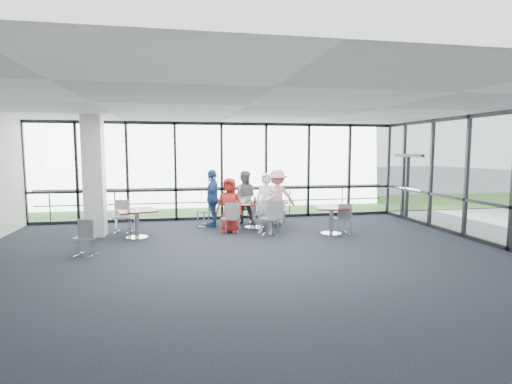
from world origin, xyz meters
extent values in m
cube|color=black|center=(0.00, 0.00, -0.01)|extent=(12.00, 10.00, 0.02)
cube|color=white|center=(0.00, 0.00, 3.20)|extent=(12.00, 10.00, 0.04)
cube|color=silver|center=(0.00, -5.00, 1.60)|extent=(12.00, 0.10, 3.20)
cube|color=white|center=(0.00, 5.00, 1.60)|extent=(12.00, 0.10, 3.20)
cube|color=white|center=(6.00, 0.00, 1.60)|extent=(0.10, 10.00, 3.20)
cube|color=black|center=(6.00, 3.75, 1.05)|extent=(0.12, 1.60, 2.10)
cube|color=white|center=(-3.60, 3.00, 1.60)|extent=(0.50, 0.50, 3.20)
cube|color=gray|center=(0.00, 10.00, -0.02)|extent=(80.00, 70.00, 0.02)
cube|color=#2C5F23|center=(0.00, 8.00, 0.01)|extent=(80.00, 5.00, 0.01)
cube|color=silver|center=(4.00, 32.00, 3.00)|extent=(24.00, 10.00, 6.00)
cylinder|color=#2D2D33|center=(0.00, 5.60, 0.50)|extent=(12.00, 0.06, 0.06)
cube|color=#3B120E|center=(0.77, 3.27, 0.73)|extent=(2.16, 1.70, 0.04)
cylinder|color=silver|center=(0.77, 3.27, 0.35)|extent=(0.12, 0.12, 0.71)
cylinder|color=silver|center=(0.77, 3.27, 0.01)|extent=(0.56, 0.56, 0.03)
cube|color=#3B120E|center=(-2.49, 2.50, 0.73)|extent=(1.15, 1.15, 0.04)
cylinder|color=silver|center=(-2.49, 2.50, 0.35)|extent=(0.12, 0.12, 0.71)
cube|color=#3B120E|center=(2.69, 2.01, 0.73)|extent=(1.00, 1.00, 0.04)
cylinder|color=silver|center=(2.69, 2.01, 0.35)|extent=(0.12, 0.12, 0.71)
imported|color=#AA221F|center=(-0.02, 2.77, 0.76)|extent=(0.87, 0.71, 1.53)
imported|color=silver|center=(0.94, 2.38, 0.84)|extent=(0.76, 0.70, 1.68)
imported|color=slate|center=(0.61, 4.17, 0.82)|extent=(0.90, 0.68, 1.65)
imported|color=pink|center=(1.59, 3.77, 0.85)|extent=(1.17, 0.73, 1.69)
imported|color=#244C88|center=(-0.41, 3.73, 0.86)|extent=(0.72, 1.09, 1.72)
cylinder|color=white|center=(0.10, 3.13, 0.76)|extent=(0.26, 0.26, 0.01)
cylinder|color=white|center=(1.18, 2.77, 0.76)|extent=(0.26, 0.26, 0.01)
cylinder|color=white|center=(0.47, 3.73, 0.76)|extent=(0.28, 0.28, 0.01)
cylinder|color=white|center=(1.36, 3.35, 0.76)|extent=(0.28, 0.28, 0.01)
cylinder|color=white|center=(0.05, 3.55, 0.76)|extent=(0.26, 0.26, 0.01)
cylinder|color=white|center=(0.45, 3.11, 0.81)|extent=(0.06, 0.06, 0.13)
cylinder|color=white|center=(0.93, 2.98, 0.82)|extent=(0.07, 0.07, 0.15)
cylinder|color=white|center=(0.88, 3.46, 0.81)|extent=(0.06, 0.06, 0.13)
cylinder|color=white|center=(0.10, 3.40, 0.81)|extent=(0.06, 0.06, 0.13)
cube|color=white|center=(0.44, 2.91, 0.75)|extent=(0.34, 0.27, 0.00)
cube|color=white|center=(1.42, 2.66, 0.75)|extent=(0.36, 0.30, 0.00)
cube|color=white|center=(1.06, 3.62, 0.75)|extent=(0.33, 0.26, 0.00)
cube|color=black|center=(0.81, 3.31, 0.77)|extent=(0.10, 0.07, 0.04)
cylinder|color=#AB291B|center=(0.81, 3.36, 0.84)|extent=(0.06, 0.06, 0.18)
cylinder|color=#246E3C|center=(0.87, 3.23, 0.85)|extent=(0.05, 0.05, 0.20)
camera|label=1|loc=(-1.36, -8.17, 2.29)|focal=28.00mm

